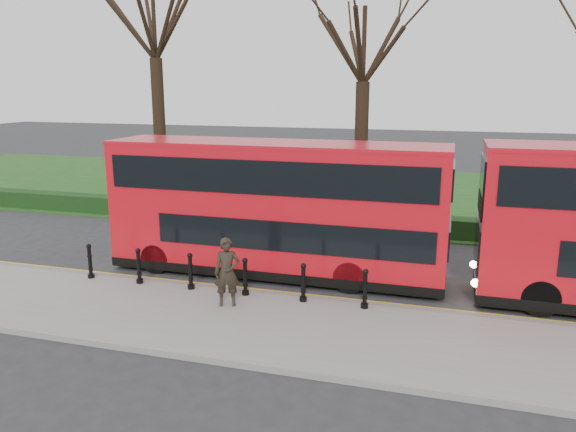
% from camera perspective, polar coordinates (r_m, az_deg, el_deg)
% --- Properties ---
extents(ground, '(120.00, 120.00, 0.00)m').
position_cam_1_polar(ground, '(17.09, -5.06, -6.60)').
color(ground, '#28282B').
rests_on(ground, ground).
extents(pavement, '(60.00, 4.00, 0.15)m').
position_cam_1_polar(pavement, '(14.51, -9.45, -10.13)').
color(pavement, gray).
rests_on(pavement, ground).
extents(kerb, '(60.00, 0.25, 0.16)m').
position_cam_1_polar(kerb, '(16.19, -6.36, -7.49)').
color(kerb, slate).
rests_on(kerb, ground).
extents(grass_verge, '(60.00, 18.00, 0.06)m').
position_cam_1_polar(grass_verge, '(31.05, 5.09, 2.50)').
color(grass_verge, '#1B4717').
rests_on(grass_verge, ground).
extents(hedge, '(60.00, 0.90, 0.80)m').
position_cam_1_polar(hedge, '(23.17, 1.07, -0.21)').
color(hedge, black).
rests_on(hedge, ground).
extents(yellow_line_outer, '(60.00, 0.10, 0.01)m').
position_cam_1_polar(yellow_line_outer, '(16.47, -5.95, -7.37)').
color(yellow_line_outer, yellow).
rests_on(yellow_line_outer, ground).
extents(yellow_line_inner, '(60.00, 0.10, 0.01)m').
position_cam_1_polar(yellow_line_inner, '(16.65, -5.69, -7.14)').
color(yellow_line_inner, yellow).
rests_on(yellow_line_inner, ground).
extents(tree_left, '(8.16, 8.16, 12.76)m').
position_cam_1_polar(tree_left, '(28.79, -13.53, 19.87)').
color(tree_left, black).
rests_on(tree_left, ground).
extents(tree_mid, '(6.87, 6.87, 10.73)m').
position_cam_1_polar(tree_mid, '(25.32, 7.76, 17.67)').
color(tree_mid, black).
rests_on(tree_mid, ground).
extents(bollard_row, '(8.35, 0.15, 1.00)m').
position_cam_1_polar(bollard_row, '(15.73, -7.18, -5.93)').
color(bollard_row, black).
rests_on(bollard_row, pavement).
extents(bus_lead, '(10.30, 2.37, 4.10)m').
position_cam_1_polar(bus_lead, '(17.16, -1.26, 0.72)').
color(bus_lead, red).
rests_on(bus_lead, ground).
extents(pedestrian, '(0.77, 0.64, 1.81)m').
position_cam_1_polar(pedestrian, '(14.63, -6.21, -5.69)').
color(pedestrian, black).
rests_on(pedestrian, pavement).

